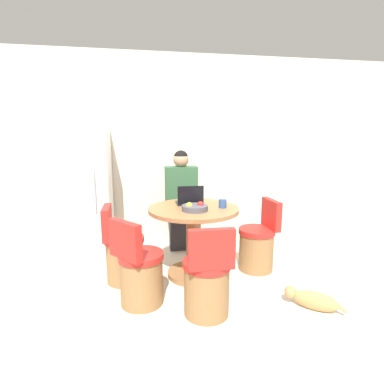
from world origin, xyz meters
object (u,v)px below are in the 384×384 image
(refrigerator, at_px, (82,195))
(chair_left_side, at_px, (123,255))
(chair_near_left_corner, at_px, (140,274))
(cat, at_px, (312,300))
(dining_table, at_px, (194,232))
(chair_near_camera, at_px, (207,283))
(laptop, at_px, (190,200))
(person_seated, at_px, (181,198))
(fruit_bowl, at_px, (195,208))
(chair_right_side, at_px, (258,245))

(refrigerator, distance_m, chair_left_side, 1.03)
(refrigerator, bearing_deg, chair_left_side, -54.53)
(chair_left_side, relative_size, chair_near_left_corner, 1.00)
(refrigerator, height_order, cat, refrigerator)
(refrigerator, height_order, chair_near_left_corner, refrigerator)
(dining_table, height_order, chair_near_camera, chair_near_camera)
(chair_near_camera, bearing_deg, refrigerator, -48.46)
(chair_near_camera, relative_size, laptop, 2.85)
(refrigerator, distance_m, chair_near_left_corner, 1.49)
(chair_near_left_corner, relative_size, chair_near_camera, 1.00)
(chair_near_camera, bearing_deg, person_seated, -87.71)
(dining_table, distance_m, cat, 1.31)
(chair_near_camera, xyz_separation_m, laptop, (0.00, 0.90, 0.53))
(dining_table, relative_size, chair_left_side, 1.18)
(laptop, bearing_deg, chair_left_side, 11.12)
(chair_near_left_corner, bearing_deg, chair_left_side, -19.88)
(laptop, bearing_deg, cat, 133.68)
(chair_near_camera, bearing_deg, cat, 176.31)
(chair_near_left_corner, xyz_separation_m, laptop, (0.57, 0.63, 0.53))
(chair_near_camera, relative_size, person_seated, 0.61)
(fruit_bowl, bearing_deg, refrigerator, 145.67)
(person_seated, bearing_deg, fruit_bowl, 92.15)
(fruit_bowl, height_order, cat, fruit_bowl)
(refrigerator, height_order, chair_right_side, refrigerator)
(refrigerator, height_order, chair_near_camera, refrigerator)
(laptop, bearing_deg, refrigerator, -24.76)
(chair_left_side, distance_m, chair_near_camera, 1.06)
(dining_table, distance_m, laptop, 0.36)
(dining_table, xyz_separation_m, chair_near_camera, (-0.02, -0.76, -0.21))
(refrigerator, relative_size, chair_near_camera, 1.97)
(chair_near_camera, relative_size, cat, 1.88)
(refrigerator, distance_m, person_seated, 1.23)
(dining_table, xyz_separation_m, cat, (0.93, -0.84, -0.41))
(dining_table, relative_size, fruit_bowl, 3.61)
(fruit_bowl, bearing_deg, chair_near_camera, -90.58)
(chair_right_side, height_order, cat, chair_right_side)
(dining_table, xyz_separation_m, person_seated, (-0.04, 0.71, 0.24))
(dining_table, bearing_deg, chair_left_side, 179.82)
(chair_near_camera, xyz_separation_m, fruit_bowl, (0.01, 0.62, 0.52))
(fruit_bowl, distance_m, cat, 1.37)
(dining_table, height_order, chair_near_left_corner, chair_near_left_corner)
(chair_left_side, bearing_deg, dining_table, -90.00)
(chair_right_side, xyz_separation_m, fruit_bowl, (-0.77, -0.16, 0.52))
(dining_table, bearing_deg, refrigerator, 150.22)
(chair_near_camera, distance_m, person_seated, 1.53)
(laptop, bearing_deg, dining_table, 95.73)
(dining_table, xyz_separation_m, chair_right_side, (0.75, 0.03, -0.21))
(chair_near_camera, bearing_deg, dining_table, -90.00)
(chair_right_side, bearing_deg, chair_left_side, -91.11)
(chair_left_side, xyz_separation_m, fruit_bowl, (0.74, -0.14, 0.52))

